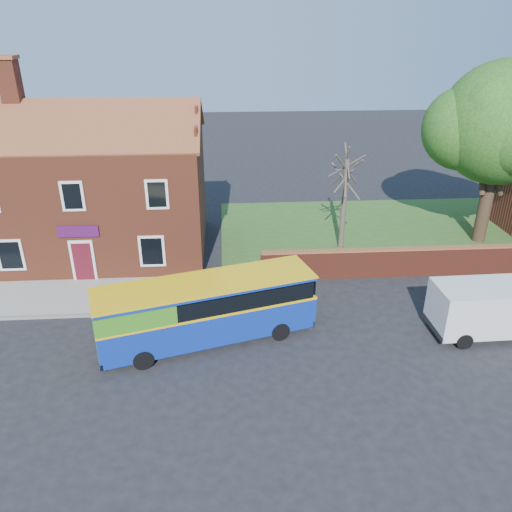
{
  "coord_description": "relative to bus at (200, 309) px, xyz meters",
  "views": [
    {
      "loc": [
        0.24,
        -15.78,
        12.18
      ],
      "look_at": [
        1.63,
        5.0,
        2.34
      ],
      "focal_mm": 35.0,
      "sensor_mm": 36.0,
      "label": 1
    }
  ],
  "objects": [
    {
      "name": "bare_tree",
      "position": [
        7.89,
        8.92,
        1.44
      ],
      "size": [
        2.19,
        2.6,
        5.83
      ],
      "color": "#4C4238",
      "rests_on": "ground"
    },
    {
      "name": "bus",
      "position": [
        0.0,
        0.0,
        0.0
      ],
      "size": [
        9.2,
        4.64,
        2.72
      ],
      "rotation": [
        0.0,
        0.0,
        0.28
      ],
      "color": "#0D2D98",
      "rests_on": "ground"
    },
    {
      "name": "van_near",
      "position": [
        12.39,
        -0.25,
        -0.27
      ],
      "size": [
        5.27,
        2.27,
        2.29
      ],
      "rotation": [
        0.0,
        0.0,
        0.02
      ],
      "color": "silver",
      "rests_on": "ground"
    },
    {
      "name": "large_tree",
      "position": [
        16.6,
        9.62,
        5.3
      ],
      "size": [
        8.58,
        6.79,
        10.47
      ],
      "color": "black",
      "rests_on": "ground"
    },
    {
      "name": "pavement",
      "position": [
        -6.12,
        3.97,
        -1.49
      ],
      "size": [
        18.0,
        3.5,
        0.12
      ],
      "primitive_type": "cube",
      "color": "gray",
      "rests_on": "ground"
    },
    {
      "name": "boundary_wall",
      "position": [
        13.88,
        5.22,
        -0.74
      ],
      "size": [
        22.0,
        0.38,
        1.6
      ],
      "color": "maroon",
      "rests_on": "ground"
    },
    {
      "name": "ground",
      "position": [
        0.88,
        -1.78,
        -1.55
      ],
      "size": [
        120.0,
        120.0,
        0.0
      ],
      "primitive_type": "plane",
      "color": "black",
      "rests_on": "ground"
    },
    {
      "name": "kerb",
      "position": [
        -6.12,
        2.22,
        -1.48
      ],
      "size": [
        18.0,
        0.15,
        0.14
      ],
      "primitive_type": "cube",
      "color": "slate",
      "rests_on": "ground"
    },
    {
      "name": "shop_building",
      "position": [
        -6.14,
        9.71,
        1.86
      ],
      "size": [
        12.3,
        8.13,
        10.5
      ],
      "color": "brown",
      "rests_on": "ground"
    },
    {
      "name": "grass_strip",
      "position": [
        13.88,
        11.22,
        -1.53
      ],
      "size": [
        26.0,
        12.0,
        0.04
      ],
      "primitive_type": "cube",
      "color": "#426B28",
      "rests_on": "ground"
    }
  ]
}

